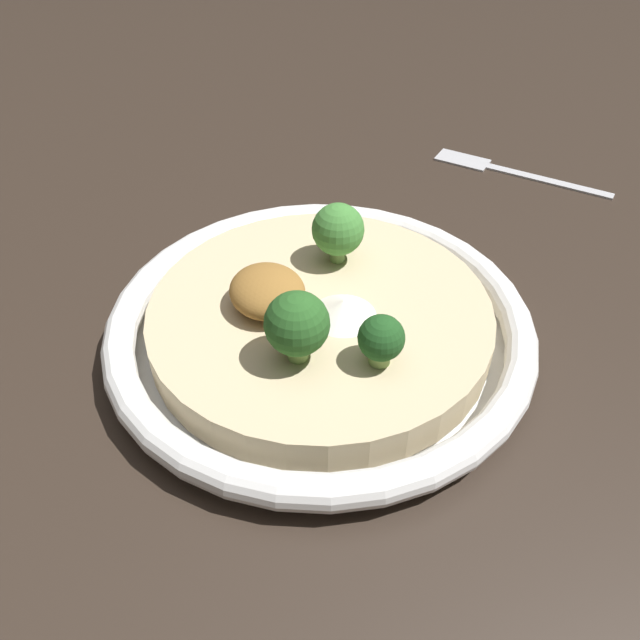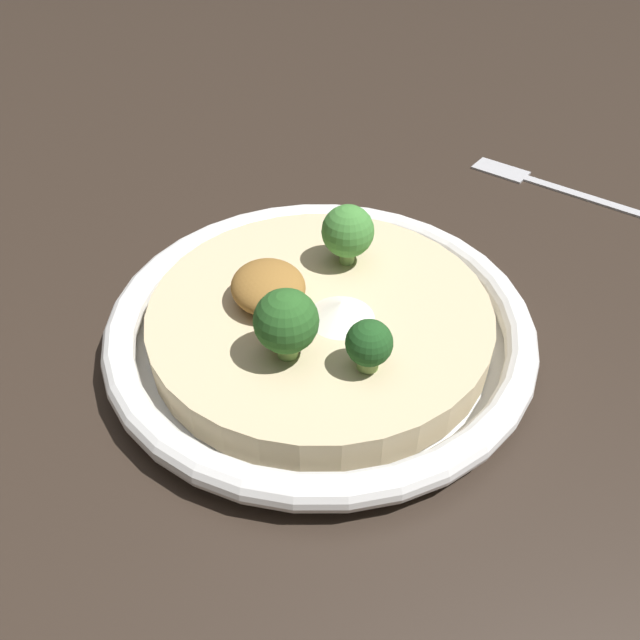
{
  "view_description": "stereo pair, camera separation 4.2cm",
  "coord_description": "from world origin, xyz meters",
  "px_view_note": "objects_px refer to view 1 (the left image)",
  "views": [
    {
      "loc": [
        -0.29,
        0.13,
        0.3
      ],
      "look_at": [
        0.0,
        0.0,
        0.02
      ],
      "focal_mm": 35.0,
      "sensor_mm": 36.0,
      "label": 1
    },
    {
      "loc": [
        -0.3,
        0.09,
        0.3
      ],
      "look_at": [
        0.0,
        0.0,
        0.02
      ],
      "focal_mm": 35.0,
      "sensor_mm": 36.0,
      "label": 2
    }
  ],
  "objects_px": {
    "risotto_bowl": "(320,323)",
    "broccoli_right": "(338,230)",
    "broccoli_left": "(381,339)",
    "broccoli_back_left": "(297,325)",
    "fork_utensil": "(502,169)"
  },
  "relations": [
    {
      "from": "risotto_bowl",
      "to": "broccoli_right",
      "type": "bearing_deg",
      "value": -38.36
    },
    {
      "from": "risotto_bowl",
      "to": "broccoli_left",
      "type": "xyz_separation_m",
      "value": [
        -0.06,
        -0.01,
        0.03
      ]
    },
    {
      "from": "risotto_bowl",
      "to": "broccoli_left",
      "type": "height_order",
      "value": "broccoli_left"
    },
    {
      "from": "broccoli_left",
      "to": "broccoli_right",
      "type": "bearing_deg",
      "value": -12.26
    },
    {
      "from": "broccoli_back_left",
      "to": "broccoli_right",
      "type": "distance_m",
      "value": 0.1
    },
    {
      "from": "risotto_bowl",
      "to": "broccoli_right",
      "type": "relative_size",
      "value": 6.47
    },
    {
      "from": "broccoli_left",
      "to": "risotto_bowl",
      "type": "bearing_deg",
      "value": 9.53
    },
    {
      "from": "broccoli_back_left",
      "to": "broccoli_right",
      "type": "xyz_separation_m",
      "value": [
        0.08,
        -0.07,
        -0.0
      ]
    },
    {
      "from": "broccoli_back_left",
      "to": "fork_utensil",
      "type": "height_order",
      "value": "broccoli_back_left"
    },
    {
      "from": "broccoli_back_left",
      "to": "broccoli_right",
      "type": "bearing_deg",
      "value": -39.21
    },
    {
      "from": "risotto_bowl",
      "to": "broccoli_back_left",
      "type": "height_order",
      "value": "broccoli_back_left"
    },
    {
      "from": "broccoli_back_left",
      "to": "fork_utensil",
      "type": "bearing_deg",
      "value": -58.1
    },
    {
      "from": "broccoli_left",
      "to": "fork_utensil",
      "type": "relative_size",
      "value": 0.22
    },
    {
      "from": "risotto_bowl",
      "to": "fork_utensil",
      "type": "relative_size",
      "value": 1.9
    },
    {
      "from": "broccoli_back_left",
      "to": "broccoli_left",
      "type": "bearing_deg",
      "value": -119.33
    }
  ]
}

